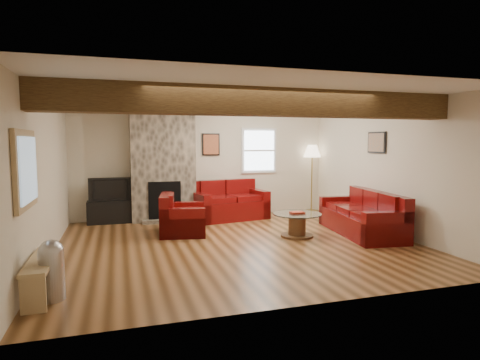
# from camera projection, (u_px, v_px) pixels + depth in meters

# --- Properties ---
(room) EXTENTS (8.00, 8.00, 8.00)m
(room) POSITION_uv_depth(u_px,v_px,m) (238.00, 172.00, 6.84)
(room) COLOR #4F2F14
(room) RESTS_ON ground
(floor) EXTENTS (6.00, 6.00, 0.00)m
(floor) POSITION_uv_depth(u_px,v_px,m) (238.00, 244.00, 6.96)
(floor) COLOR #4F2F14
(floor) RESTS_ON ground
(oak_beam) EXTENTS (6.00, 0.36, 0.38)m
(oak_beam) POSITION_uv_depth(u_px,v_px,m) (264.00, 102.00, 5.55)
(oak_beam) COLOR black
(oak_beam) RESTS_ON room
(chimney_breast) EXTENTS (1.40, 0.67, 2.50)m
(chimney_breast) POSITION_uv_depth(u_px,v_px,m) (163.00, 166.00, 8.93)
(chimney_breast) COLOR #3C362F
(chimney_breast) RESTS_ON floor
(back_window) EXTENTS (0.90, 0.08, 1.10)m
(back_window) POSITION_uv_depth(u_px,v_px,m) (259.00, 151.00, 9.79)
(back_window) COLOR silver
(back_window) RESTS_ON room
(hatch_window) EXTENTS (0.08, 1.00, 0.90)m
(hatch_window) POSITION_uv_depth(u_px,v_px,m) (26.00, 169.00, 4.54)
(hatch_window) COLOR #A58457
(hatch_window) RESTS_ON room
(ceiling_dome) EXTENTS (0.40, 0.40, 0.18)m
(ceiling_dome) POSITION_uv_depth(u_px,v_px,m) (269.00, 107.00, 7.85)
(ceiling_dome) COLOR #F0E7CC
(ceiling_dome) RESTS_ON room
(artwork_back) EXTENTS (0.42, 0.06, 0.52)m
(artwork_back) POSITION_uv_depth(u_px,v_px,m) (211.00, 144.00, 9.43)
(artwork_back) COLOR black
(artwork_back) RESTS_ON room
(artwork_right) EXTENTS (0.06, 0.55, 0.42)m
(artwork_right) POSITION_uv_depth(u_px,v_px,m) (376.00, 142.00, 7.94)
(artwork_right) COLOR black
(artwork_right) RESTS_ON room
(sofa_three) EXTENTS (1.13, 2.20, 0.81)m
(sofa_three) POSITION_uv_depth(u_px,v_px,m) (361.00, 213.00, 7.69)
(sofa_three) COLOR #44040A
(sofa_three) RESTS_ON floor
(loveseat) EXTENTS (1.77, 1.21, 0.87)m
(loveseat) POSITION_uv_depth(u_px,v_px,m) (230.00, 200.00, 9.18)
(loveseat) COLOR #44040A
(loveseat) RESTS_ON floor
(armchair_red) EXTENTS (0.98, 1.08, 0.77)m
(armchair_red) POSITION_uv_depth(u_px,v_px,m) (183.00, 214.00, 7.67)
(armchair_red) COLOR #44040A
(armchair_red) RESTS_ON floor
(coffee_table) EXTENTS (0.90, 0.90, 0.47)m
(coffee_table) POSITION_uv_depth(u_px,v_px,m) (297.00, 225.00, 7.45)
(coffee_table) COLOR #422C15
(coffee_table) RESTS_ON floor
(tv_cabinet) EXTENTS (0.98, 0.39, 0.49)m
(tv_cabinet) POSITION_uv_depth(u_px,v_px,m) (111.00, 212.00, 8.73)
(tv_cabinet) COLOR black
(tv_cabinet) RESTS_ON floor
(television) EXTENTS (0.89, 0.12, 0.51)m
(television) POSITION_uv_depth(u_px,v_px,m) (110.00, 189.00, 8.68)
(television) COLOR black
(television) RESTS_ON tv_cabinet
(floor_lamp) EXTENTS (0.43, 0.43, 1.68)m
(floor_lamp) POSITION_uv_depth(u_px,v_px,m) (312.00, 155.00, 10.04)
(floor_lamp) COLOR tan
(floor_lamp) RESTS_ON floor
(pine_bench) EXTENTS (0.26, 1.13, 0.42)m
(pine_bench) POSITION_uv_depth(u_px,v_px,m) (42.00, 277.00, 4.60)
(pine_bench) COLOR #A58457
(pine_bench) RESTS_ON floor
(pedal_bin) EXTENTS (0.36, 0.36, 0.68)m
(pedal_bin) POSITION_uv_depth(u_px,v_px,m) (52.00, 270.00, 4.45)
(pedal_bin) COLOR #A7A8AC
(pedal_bin) RESTS_ON floor
(coal_bucket) EXTENTS (0.38, 0.38, 0.36)m
(coal_bucket) POSITION_uv_depth(u_px,v_px,m) (195.00, 216.00, 8.59)
(coal_bucket) COLOR slate
(coal_bucket) RESTS_ON floor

